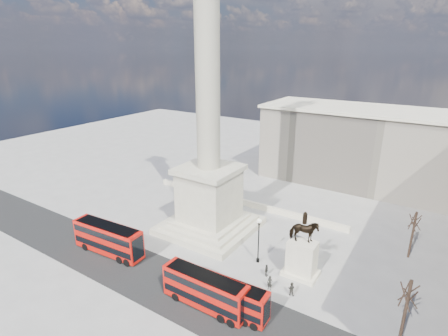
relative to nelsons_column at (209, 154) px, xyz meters
name	(u,v)px	position (x,y,z in m)	size (l,w,h in m)	color
ground	(191,241)	(0.00, -5.00, -12.92)	(180.00, 180.00, 0.00)	#9C9993
asphalt_road	(174,288)	(5.00, -15.00, -12.91)	(120.00, 9.00, 0.01)	#252525
nelsons_column	(209,154)	(0.00, 0.00, 0.00)	(14.00, 14.00, 49.85)	beige
balustrade_wall	(243,202)	(0.00, 11.00, -12.37)	(40.00, 0.60, 1.10)	beige
building_northeast	(384,150)	(20.00, 35.00, -4.59)	(51.00, 17.00, 16.60)	#B1A691
red_bus_a	(109,239)	(-7.92, -14.07, -10.51)	(11.45, 3.36, 4.58)	red
red_bus_b	(228,297)	(12.91, -14.82, -10.87)	(9.70, 2.68, 3.90)	red
red_bus_c	(205,290)	(10.32, -15.52, -10.67)	(10.55, 2.54, 4.28)	red
victorian_lamp	(259,237)	(11.23, -4.27, -8.98)	(0.57, 0.57, 6.69)	black
equestrian_statue	(302,253)	(17.33, -3.81, -9.67)	(4.49, 3.36, 9.21)	beige
bare_tree_near	(409,292)	(29.96, -9.60, -6.40)	(1.89, 1.89, 8.27)	#332319
bare_tree_far	(415,220)	(28.83, 8.50, -6.98)	(1.85, 1.85, 7.53)	#332319
pedestrian_walking	(270,283)	(15.22, -8.74, -11.96)	(0.70, 0.46, 1.91)	black
pedestrian_standing	(291,289)	(17.85, -8.26, -12.02)	(0.87, 0.68, 1.79)	black
pedestrian_crossing	(266,270)	(13.65, -6.52, -12.06)	(1.00, 0.42, 1.70)	black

